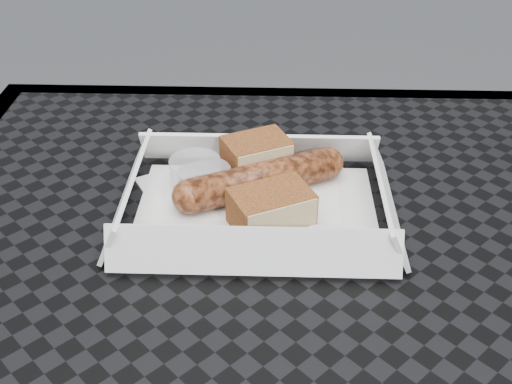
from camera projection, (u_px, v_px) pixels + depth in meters
patio_table at (333, 375)px, 0.53m from camera, size 0.80×0.80×0.74m
food_tray at (256, 211)px, 0.60m from camera, size 0.22×0.15×0.00m
bratwurst at (261, 179)px, 0.61m from camera, size 0.16×0.09×0.03m
bread_near at (256, 157)px, 0.64m from camera, size 0.07×0.07×0.04m
bread_far at (271, 209)px, 0.56m from camera, size 0.08×0.07×0.04m
veg_garnish at (319, 244)px, 0.55m from camera, size 0.03×0.03×0.00m
napkin at (214, 193)px, 0.62m from camera, size 0.16×0.16×0.00m
condiment_cup_sauce at (205, 183)px, 0.61m from camera, size 0.05×0.05×0.03m
condiment_cup_empty at (195, 173)px, 0.62m from camera, size 0.05×0.05×0.03m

